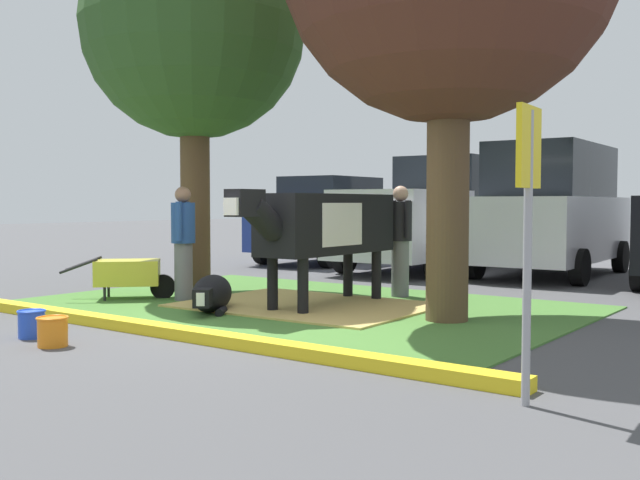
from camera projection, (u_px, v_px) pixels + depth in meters
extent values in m
plane|color=#4C4C4F|center=(243.00, 326.00, 8.45)|extent=(80.00, 80.00, 0.00)
cube|color=#477A33|center=(300.00, 305.00, 10.04)|extent=(7.29, 4.96, 0.02)
cube|color=yellow|center=(149.00, 328.00, 7.93)|extent=(8.49, 0.24, 0.12)
cube|color=tan|center=(307.00, 306.00, 9.91)|extent=(3.26, 2.48, 0.04)
cylinder|color=brown|center=(195.00, 200.00, 11.45)|extent=(0.46, 0.46, 2.92)
sphere|color=#2D5123|center=(194.00, 26.00, 11.31)|extent=(3.45, 3.45, 3.45)
cylinder|color=brown|center=(448.00, 198.00, 8.63)|extent=(0.50, 0.50, 2.93)
cube|color=black|center=(327.00, 224.00, 9.90)|extent=(0.72, 2.31, 0.80)
cube|color=white|center=(321.00, 224.00, 9.78)|extent=(0.73, 0.91, 0.56)
cylinder|color=black|center=(263.00, 218.00, 8.82)|extent=(0.33, 0.64, 0.58)
cube|color=black|center=(245.00, 203.00, 8.56)|extent=(0.26, 0.44, 0.32)
cube|color=white|center=(233.00, 206.00, 8.40)|extent=(0.20, 0.12, 0.20)
cylinder|color=black|center=(303.00, 287.00, 9.10)|extent=(0.14, 0.14, 0.73)
cylinder|color=black|center=(273.00, 285.00, 9.39)|extent=(0.14, 0.14, 0.73)
cylinder|color=black|center=(376.00, 276.00, 10.49)|extent=(0.14, 0.14, 0.73)
cylinder|color=black|center=(348.00, 274.00, 10.78)|extent=(0.14, 0.14, 0.73)
cylinder|color=black|center=(374.00, 239.00, 10.88)|extent=(0.06, 0.06, 0.70)
ellipsoid|color=black|center=(212.00, 293.00, 9.50)|extent=(1.02, 1.18, 0.48)
cube|color=black|center=(203.00, 298.00, 8.90)|extent=(0.32, 0.34, 0.22)
cube|color=silver|center=(201.00, 299.00, 8.78)|extent=(0.12, 0.11, 0.16)
cylinder|color=black|center=(221.00, 311.00, 9.15)|extent=(0.28, 0.35, 0.10)
cylinder|color=slate|center=(400.00, 269.00, 10.91)|extent=(0.26, 0.26, 0.85)
cylinder|color=black|center=(400.00, 221.00, 10.88)|extent=(0.34, 0.34, 0.58)
sphere|color=tan|center=(401.00, 194.00, 10.86)|extent=(0.23, 0.23, 0.23)
cylinder|color=black|center=(408.00, 219.00, 10.67)|extent=(0.09, 0.09, 0.55)
cylinder|color=black|center=(393.00, 219.00, 11.08)|extent=(0.09, 0.09, 0.55)
cylinder|color=slate|center=(184.00, 272.00, 10.50)|extent=(0.26, 0.26, 0.84)
cylinder|color=#23478C|center=(183.00, 223.00, 10.47)|extent=(0.34, 0.34, 0.58)
sphere|color=#8C664C|center=(183.00, 195.00, 10.45)|extent=(0.23, 0.23, 0.23)
cylinder|color=#23478C|center=(187.00, 220.00, 10.69)|extent=(0.09, 0.09, 0.55)
cylinder|color=#23478C|center=(179.00, 221.00, 10.25)|extent=(0.09, 0.09, 0.55)
cube|color=gold|center=(128.00, 272.00, 10.68)|extent=(1.06, 1.06, 0.36)
cylinder|color=black|center=(163.00, 287.00, 10.77)|extent=(0.32, 0.33, 0.36)
cylinder|color=black|center=(109.00, 290.00, 10.87)|extent=(0.04, 0.04, 0.24)
cylinder|color=black|center=(105.00, 294.00, 10.43)|extent=(0.04, 0.04, 0.24)
cylinder|color=black|center=(84.00, 264.00, 10.79)|extent=(0.40, 0.41, 0.23)
cylinder|color=black|center=(79.00, 266.00, 10.36)|extent=(0.40, 0.41, 0.23)
cylinder|color=#99999E|center=(527.00, 259.00, 5.06)|extent=(0.06, 0.06, 2.04)
cube|color=yellow|center=(529.00, 147.00, 5.02)|extent=(0.07, 0.44, 0.56)
cylinder|color=blue|center=(32.00, 324.00, 7.67)|extent=(0.27, 0.27, 0.28)
torus|color=blue|center=(31.00, 311.00, 7.67)|extent=(0.29, 0.29, 0.02)
cylinder|color=orange|center=(53.00, 332.00, 7.21)|extent=(0.29, 0.29, 0.28)
torus|color=orange|center=(52.00, 318.00, 7.20)|extent=(0.31, 0.31, 0.02)
cube|color=navy|center=(331.00, 230.00, 17.50)|extent=(1.95, 4.46, 0.90)
cube|color=black|center=(331.00, 194.00, 17.46)|extent=(1.66, 2.25, 0.80)
cylinder|color=black|center=(333.00, 245.00, 19.21)|extent=(0.24, 0.65, 0.64)
cylinder|color=black|center=(393.00, 247.00, 18.19)|extent=(0.24, 0.65, 0.64)
cylinder|color=black|center=(264.00, 250.00, 16.86)|extent=(0.24, 0.65, 0.64)
cylinder|color=black|center=(329.00, 253.00, 15.83)|extent=(0.24, 0.65, 0.64)
cube|color=silver|center=(429.00, 228.00, 15.52)|extent=(2.19, 5.47, 1.10)
cube|color=black|center=(449.00, 180.00, 16.24)|extent=(1.90, 1.86, 1.00)
cube|color=silver|center=(402.00, 196.00, 14.49)|extent=(1.99, 2.77, 0.24)
cylinder|color=black|center=(424.00, 248.00, 17.56)|extent=(0.24, 0.65, 0.64)
cylinder|color=black|center=(505.00, 252.00, 16.42)|extent=(0.24, 0.65, 0.64)
cylinder|color=black|center=(345.00, 257.00, 14.67)|extent=(0.24, 0.65, 0.64)
cylinder|color=black|center=(436.00, 262.00, 13.54)|extent=(0.24, 0.65, 0.64)
cube|color=silver|center=(551.00, 228.00, 14.21)|extent=(2.06, 4.66, 1.20)
cube|color=black|center=(552.00, 171.00, 14.15)|extent=(1.78, 3.26, 1.00)
cylinder|color=black|center=(529.00, 253.00, 16.01)|extent=(0.24, 0.65, 0.64)
cylinder|color=black|center=(620.00, 257.00, 14.93)|extent=(0.24, 0.65, 0.64)
cylinder|color=black|center=(474.00, 262.00, 13.55)|extent=(0.24, 0.65, 0.64)
cylinder|color=black|center=(580.00, 267.00, 12.47)|extent=(0.24, 0.65, 0.64)
cylinder|color=black|center=(640.00, 271.00, 11.69)|extent=(0.24, 0.65, 0.64)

